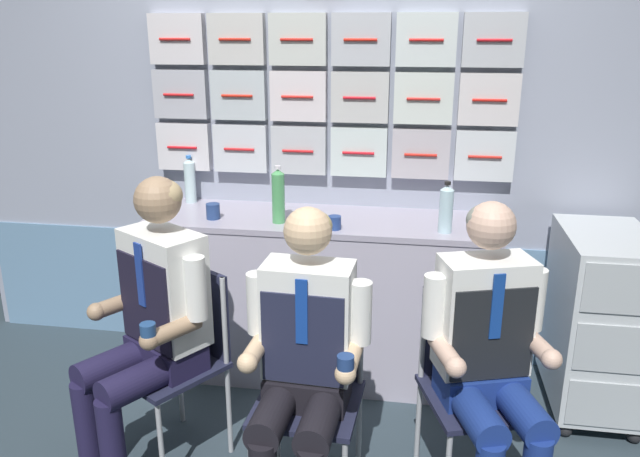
% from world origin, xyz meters
% --- Properties ---
extents(galley_bulkhead, '(4.20, 0.14, 2.15)m').
position_xyz_m(galley_bulkhead, '(0.01, 1.37, 1.09)').
color(galley_bulkhead, '#9197AB').
rests_on(galley_bulkhead, ground).
extents(galley_counter, '(1.82, 0.53, 0.90)m').
position_xyz_m(galley_counter, '(0.06, 1.09, 0.45)').
color(galley_counter, '#ACA6B9').
rests_on(galley_counter, ground).
extents(service_trolley, '(0.40, 0.65, 0.93)m').
position_xyz_m(service_trolley, '(1.45, 0.95, 0.50)').
color(service_trolley, black).
rests_on(service_trolley, ground).
extents(folding_chair_left, '(0.55, 0.55, 0.86)m').
position_xyz_m(folding_chair_left, '(-0.43, 0.34, 0.53)').
color(folding_chair_left, '#A8AAAF').
rests_on(folding_chair_left, ground).
extents(crew_member_left, '(0.61, 0.69, 1.29)m').
position_xyz_m(crew_member_left, '(-0.51, 0.20, 0.72)').
color(crew_member_left, black).
rests_on(crew_member_left, ground).
extents(folding_chair_right, '(0.42, 0.42, 0.86)m').
position_xyz_m(folding_chair_right, '(0.17, 0.17, 0.53)').
color(folding_chair_right, '#A8AAAF').
rests_on(folding_chair_right, ground).
extents(crew_member_right, '(0.48, 0.60, 1.24)m').
position_xyz_m(crew_member_right, '(0.17, 0.01, 0.68)').
color(crew_member_right, black).
rests_on(crew_member_right, ground).
extents(folding_chair_by_counter, '(0.50, 0.50, 0.86)m').
position_xyz_m(folding_chair_by_counter, '(0.80, 0.31, 0.53)').
color(folding_chair_by_counter, '#A8AAAF').
rests_on(folding_chair_by_counter, ground).
extents(crew_member_by_counter, '(0.51, 0.65, 1.25)m').
position_xyz_m(crew_member_by_counter, '(0.85, 0.16, 0.69)').
color(crew_member_by_counter, black).
rests_on(crew_member_by_counter, ground).
extents(water_bottle_tall, '(0.07, 0.07, 0.25)m').
position_xyz_m(water_bottle_tall, '(0.69, 0.95, 1.02)').
color(water_bottle_tall, silver).
rests_on(water_bottle_tall, galley_counter).
extents(sparkling_bottle_green, '(0.07, 0.07, 0.30)m').
position_xyz_m(sparkling_bottle_green, '(-0.14, 0.97, 1.04)').
color(sparkling_bottle_green, '#4A9958').
rests_on(sparkling_bottle_green, galley_counter).
extents(water_bottle_short, '(0.06, 0.06, 0.27)m').
position_xyz_m(water_bottle_short, '(-0.72, 1.27, 1.03)').
color(water_bottle_short, silver).
rests_on(water_bottle_short, galley_counter).
extents(paper_cup_tan, '(0.06, 0.06, 0.07)m').
position_xyz_m(paper_cup_tan, '(0.16, 0.91, 0.94)').
color(paper_cup_tan, navy).
rests_on(paper_cup_tan, galley_counter).
extents(paper_cup_blue, '(0.07, 0.07, 0.08)m').
position_xyz_m(paper_cup_blue, '(-0.49, 0.98, 0.94)').
color(paper_cup_blue, navy).
rests_on(paper_cup_blue, galley_counter).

